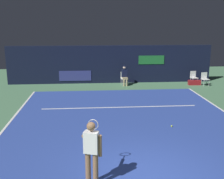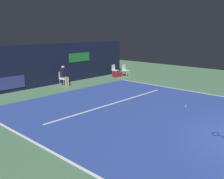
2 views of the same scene
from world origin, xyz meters
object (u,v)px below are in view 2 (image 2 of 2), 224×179
Objects in this scene: courtside_chair_near at (115,70)px; tennis_ball at (186,106)px; courtside_chair_far at (125,70)px; equipment_bag at (118,75)px; line_judge_on_chair at (64,75)px.

courtside_chair_near reaches higher than tennis_ball.
equipment_bag is (-0.60, 0.24, -0.34)m from courtside_chair_far.
tennis_ball is (-4.41, -7.26, -0.46)m from courtside_chair_far.
line_judge_on_chair is 4.80m from equipment_bag.
line_judge_on_chair is 1.50× the size of courtside_chair_far.
courtside_chair_near is 8.74m from tennis_ball.
equipment_bag is (-0.05, -0.33, -0.34)m from courtside_chair_near.
tennis_ball is at bearing -83.00° from line_judge_on_chair.
equipment_bag is at bearing -98.52° from courtside_chair_near.
equipment_bag is (3.81, 7.50, 0.11)m from tennis_ball.
equipment_bag reaches higher than tennis_ball.
line_judge_on_chair is 1.50× the size of courtside_chair_near.
courtside_chair_far is at bearing -45.70° from courtside_chair_near.
line_judge_on_chair reaches higher than courtside_chair_near.
courtside_chair_near and courtside_chair_far have the same top height.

